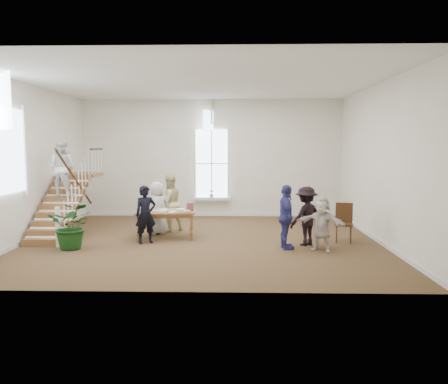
{
  "coord_description": "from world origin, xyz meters",
  "views": [
    {
      "loc": [
        0.92,
        -12.4,
        2.72
      ],
      "look_at": [
        0.58,
        0.4,
        1.37
      ],
      "focal_mm": 35.0,
      "sensor_mm": 36.0,
      "label": 1
    }
  ],
  "objects_px": {
    "person_yellow": "(169,203)",
    "woman_cluster_c": "(322,224)",
    "police_officer": "(146,215)",
    "floor_plant": "(72,226)",
    "side_chair": "(344,220)",
    "woman_cluster_a": "(286,217)",
    "elderly_woman": "(157,208)",
    "library_table": "(166,214)",
    "woman_cluster_b": "(306,216)"
  },
  "relations": [
    {
      "from": "person_yellow",
      "to": "woman_cluster_c",
      "type": "bearing_deg",
      "value": 113.04
    },
    {
      "from": "woman_cluster_b",
      "to": "floor_plant",
      "type": "height_order",
      "value": "woman_cluster_b"
    },
    {
      "from": "side_chair",
      "to": "woman_cluster_a",
      "type": "bearing_deg",
      "value": -138.57
    },
    {
      "from": "library_table",
      "to": "elderly_woman",
      "type": "bearing_deg",
      "value": 115.26
    },
    {
      "from": "elderly_woman",
      "to": "floor_plant",
      "type": "bearing_deg",
      "value": 21.24
    },
    {
      "from": "floor_plant",
      "to": "person_yellow",
      "type": "bearing_deg",
      "value": 48.36
    },
    {
      "from": "library_table",
      "to": "floor_plant",
      "type": "bearing_deg",
      "value": -154.68
    },
    {
      "from": "police_officer",
      "to": "woman_cluster_c",
      "type": "xyz_separation_m",
      "value": [
        4.75,
        -0.78,
        -0.1
      ]
    },
    {
      "from": "woman_cluster_c",
      "to": "side_chair",
      "type": "bearing_deg",
      "value": 85.78
    },
    {
      "from": "woman_cluster_b",
      "to": "woman_cluster_a",
      "type": "bearing_deg",
      "value": 1.45
    },
    {
      "from": "person_yellow",
      "to": "woman_cluster_c",
      "type": "xyz_separation_m",
      "value": [
        4.35,
        -2.53,
        -0.21
      ]
    },
    {
      "from": "woman_cluster_a",
      "to": "woman_cluster_b",
      "type": "xyz_separation_m",
      "value": [
        0.6,
        0.45,
        -0.04
      ]
    },
    {
      "from": "library_table",
      "to": "woman_cluster_a",
      "type": "xyz_separation_m",
      "value": [
        3.39,
        -1.24,
        0.13
      ]
    },
    {
      "from": "library_table",
      "to": "woman_cluster_b",
      "type": "distance_m",
      "value": 4.07
    },
    {
      "from": "woman_cluster_a",
      "to": "woman_cluster_c",
      "type": "height_order",
      "value": "woman_cluster_a"
    },
    {
      "from": "woman_cluster_c",
      "to": "elderly_woman",
      "type": "bearing_deg",
      "value": -171.01
    },
    {
      "from": "police_officer",
      "to": "elderly_woman",
      "type": "xyz_separation_m",
      "value": [
        0.1,
        1.25,
        0.01
      ]
    },
    {
      "from": "person_yellow",
      "to": "woman_cluster_b",
      "type": "distance_m",
      "value": 4.47
    },
    {
      "from": "police_officer",
      "to": "woman_cluster_a",
      "type": "bearing_deg",
      "value": -35.59
    },
    {
      "from": "police_officer",
      "to": "floor_plant",
      "type": "relative_size",
      "value": 1.29
    },
    {
      "from": "police_officer",
      "to": "floor_plant",
      "type": "height_order",
      "value": "police_officer"
    },
    {
      "from": "elderly_woman",
      "to": "floor_plant",
      "type": "height_order",
      "value": "elderly_woman"
    },
    {
      "from": "person_yellow",
      "to": "floor_plant",
      "type": "relative_size",
      "value": 1.47
    },
    {
      "from": "woman_cluster_c",
      "to": "side_chair",
      "type": "xyz_separation_m",
      "value": [
        0.86,
        1.15,
        -0.09
      ]
    },
    {
      "from": "elderly_woman",
      "to": "person_yellow",
      "type": "xyz_separation_m",
      "value": [
        0.3,
        0.5,
        0.1
      ]
    },
    {
      "from": "police_officer",
      "to": "woman_cluster_a",
      "type": "xyz_separation_m",
      "value": [
        3.85,
        -0.58,
        0.04
      ]
    },
    {
      "from": "police_officer",
      "to": "woman_cluster_b",
      "type": "height_order",
      "value": "police_officer"
    },
    {
      "from": "library_table",
      "to": "elderly_woman",
      "type": "distance_m",
      "value": 0.7
    },
    {
      "from": "elderly_woman",
      "to": "floor_plant",
      "type": "relative_size",
      "value": 1.31
    },
    {
      "from": "elderly_woman",
      "to": "woman_cluster_a",
      "type": "xyz_separation_m",
      "value": [
        3.75,
        -1.83,
        0.03
      ]
    },
    {
      "from": "library_table",
      "to": "police_officer",
      "type": "distance_m",
      "value": 0.81
    },
    {
      "from": "woman_cluster_a",
      "to": "library_table",
      "type": "bearing_deg",
      "value": 63.5
    },
    {
      "from": "police_officer",
      "to": "woman_cluster_c",
      "type": "relative_size",
      "value": 1.14
    },
    {
      "from": "elderly_woman",
      "to": "person_yellow",
      "type": "height_order",
      "value": "person_yellow"
    },
    {
      "from": "police_officer",
      "to": "woman_cluster_a",
      "type": "relative_size",
      "value": 0.95
    },
    {
      "from": "elderly_woman",
      "to": "person_yellow",
      "type": "distance_m",
      "value": 0.59
    },
    {
      "from": "person_yellow",
      "to": "woman_cluster_a",
      "type": "xyz_separation_m",
      "value": [
        3.45,
        -2.33,
        -0.07
      ]
    },
    {
      "from": "police_officer",
      "to": "floor_plant",
      "type": "bearing_deg",
      "value": 175.12
    },
    {
      "from": "library_table",
      "to": "side_chair",
      "type": "bearing_deg",
      "value": -9.44
    },
    {
      "from": "woman_cluster_a",
      "to": "side_chair",
      "type": "distance_m",
      "value": 2.01
    },
    {
      "from": "library_table",
      "to": "floor_plant",
      "type": "relative_size",
      "value": 1.44
    },
    {
      "from": "floor_plant",
      "to": "side_chair",
      "type": "distance_m",
      "value": 7.5
    },
    {
      "from": "police_officer",
      "to": "side_chair",
      "type": "xyz_separation_m",
      "value": [
        5.61,
        0.37,
        -0.19
      ]
    },
    {
      "from": "library_table",
      "to": "floor_plant",
      "type": "distance_m",
      "value": 2.67
    },
    {
      "from": "woman_cluster_a",
      "to": "woman_cluster_c",
      "type": "xyz_separation_m",
      "value": [
        0.9,
        -0.2,
        -0.14
      ]
    },
    {
      "from": "police_officer",
      "to": "person_yellow",
      "type": "relative_size",
      "value": 0.88
    },
    {
      "from": "elderly_woman",
      "to": "person_yellow",
      "type": "bearing_deg",
      "value": -145.84
    },
    {
      "from": "police_officer",
      "to": "side_chair",
      "type": "bearing_deg",
      "value": -23.26
    },
    {
      "from": "floor_plant",
      "to": "woman_cluster_a",
      "type": "bearing_deg",
      "value": 1.55
    },
    {
      "from": "library_table",
      "to": "person_yellow",
      "type": "bearing_deg",
      "value": 87.07
    }
  ]
}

